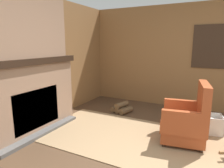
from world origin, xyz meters
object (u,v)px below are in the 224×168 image
Objects in this scene: decorative_plate_on_mantel at (18,49)px; storage_case at (48,53)px; firewood_stack at (122,108)px; armchair at (186,121)px; laundry_basket at (209,124)px.

storage_case is at bearing 88.24° from decorative_plate_on_mantel.
storage_case is at bearing -131.63° from firewood_stack.
firewood_stack is 1.61× the size of decorative_plate_on_mantel.
storage_case reaches higher than firewood_stack.
storage_case is at bearing -1.52° from armchair.
decorative_plate_on_mantel reaches higher than laundry_basket.
armchair is 4.65× the size of storage_case.
decorative_plate_on_mantel is (-2.59, -0.99, 1.14)m from armchair.
laundry_basket is 2.35× the size of storage_case.
armchair is 2.06× the size of firewood_stack.
armchair reaches higher than firewood_stack.
armchair is 3.32× the size of decorative_plate_on_mantel.
decorative_plate_on_mantel is at bearing -152.01° from laundry_basket.
firewood_stack is at bearing 48.37° from storage_case.
armchair is 0.68m from laundry_basket.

